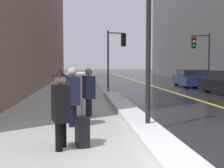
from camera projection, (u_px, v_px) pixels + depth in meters
name	position (u px, v px, depth m)	size (l,w,h in m)	color
ground_plane	(162.00, 165.00, 4.60)	(160.00, 160.00, 0.00)	#232326
sidewalk_slab	(72.00, 88.00, 19.26)	(4.00, 80.00, 0.01)	#B2AFA8
road_centre_stripe	(157.00, 87.00, 19.90)	(0.16, 80.00, 0.00)	gold
snow_bank_curb	(127.00, 110.00, 9.51)	(0.73, 11.24, 0.18)	white
lamp_post	(149.00, 18.00, 6.83)	(0.28, 0.28, 4.61)	black
traffic_light_near	(117.00, 47.00, 19.24)	(1.31, 0.43, 3.91)	black
traffic_light_far	(200.00, 48.00, 20.03)	(1.31, 0.33, 3.83)	black
pedestrian_trailing	(61.00, 106.00, 5.35)	(0.40, 0.54, 1.56)	black
pedestrian_nearside	(73.00, 94.00, 7.40)	(0.42, 0.57, 1.56)	black
pedestrian_with_shoulder_bag	(89.00, 90.00, 8.80)	(0.41, 0.73, 1.52)	black
parked_car_navy	(191.00, 78.00, 20.56)	(2.15, 4.28, 1.25)	navy
rolling_suitcase	(82.00, 132.00, 5.57)	(0.31, 0.41, 0.95)	black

